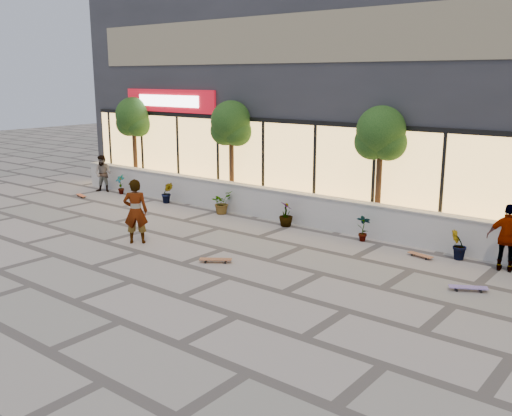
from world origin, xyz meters
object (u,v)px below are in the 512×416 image
Objects in this scene: skateboard_left at (81,195)px; skateboard_right_far at (468,288)px; skater_right_near at (508,238)px; skateboard_right_near at (420,255)px; skater_left at (103,174)px; tree_west at (133,119)px; tree_midwest at (231,126)px; skater_center at (136,211)px; skateboard_center at (216,260)px; tree_mideast at (381,136)px.

skateboard_left is 15.78m from skateboard_right_far.
skater_right_near is 2.30× the size of skateboard_right_near.
skateboard_left is at bearing -110.13° from skater_left.
tree_west is 15.96m from skater_right_near.
skateboard_left is (0.16, -1.25, -0.71)m from skater_left.
tree_midwest reaches higher than skater_center.
tree_west is 2.52× the size of skater_left.
skateboard_center is 6.22m from skateboard_right_far.
skateboard_right_near reaches higher than skateboard_left.
tree_midwest reaches higher than skateboard_right_near.
tree_midwest reaches higher than skateboard_center.
skater_left is at bearing -166.71° from tree_midwest.
skateboard_right_far is (5.87, 2.06, 0.00)m from skateboard_center.
tree_west is at bearing -175.18° from skateboard_right_near.
skateboard_center is (9.63, -5.44, -2.90)m from tree_west.
skateboard_right_near is at bearing 108.73° from skateboard_right_far.
skateboard_left is (-16.02, -1.25, -0.79)m from skater_right_near.
skateboard_right_far is (15.50, -3.38, -2.90)m from tree_west.
tree_mideast is 2.52× the size of skater_left.
skateboard_center reaches higher than skateboard_left.
skateboard_right_near is at bearing -38.10° from tree_mideast.
skater_left is 10.86m from skateboard_center.
skateboard_left is at bearing -95.67° from tree_west.
tree_mideast is 5.25× the size of skateboard_right_near.
skater_right_near is at bearing 19.22° from skateboard_left.
tree_midwest is 6.48m from skater_left.
tree_mideast is 4.00m from skateboard_right_near.
skater_center is 3.16m from skateboard_center.
skater_left is at bearing 112.23° from skateboard_left.
skater_center is at bearing 164.71° from skateboard_right_far.
skateboard_right_near is 2.50m from skateboard_right_far.
skater_center is at bearing -131.65° from tree_mideast.
skateboard_center is at bearing -1.00° from skateboard_left.
skater_left is 0.91× the size of skater_right_near.
tree_west is 8.83m from skater_center.
tree_west is at bearing 180.00° from tree_mideast.
skateboard_center is at bearing -29.48° from tree_west.
skateboard_right_near is at bearing 18.70° from skateboard_left.
skateboard_right_far is (8.91, 2.14, -0.86)m from skater_center.
tree_mideast is 5.41× the size of skateboard_left.
skater_right_near is 2.01× the size of skateboard_right_far.
tree_midwest reaches higher than skater_left.
skater_center is at bearing -7.97° from skateboard_left.
tree_midwest is 6.98m from skateboard_left.
tree_midwest is 5.41× the size of skateboard_left.
skater_right_near reaches higher than skateboard_center.
skateboard_center is 5.50m from skateboard_right_near.
tree_midwest is at bearing 39.45° from skateboard_left.
skater_left is 1.82× the size of skateboard_right_far.
skateboard_left is at bearing 129.30° from skateboard_center.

